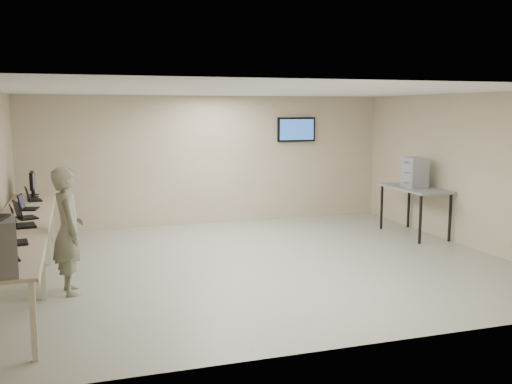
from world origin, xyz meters
name	(u,v)px	position (x,y,z in m)	size (l,w,h in m)	color
room	(261,177)	(0.03, 0.06, 1.41)	(8.01, 7.01, 2.81)	#A3A491
workbench	(23,227)	(-3.59, 0.00, 0.83)	(0.76, 6.00, 0.90)	beige
laptop_0	(1,254)	(-3.63, -2.18, 0.97)	(0.33, 0.37, 0.25)	black
laptop_1	(12,238)	(-3.60, -1.41, 0.97)	(0.31, 0.36, 0.26)	black
laptop_2	(20,221)	(-3.60, -0.34, 0.98)	(0.38, 0.43, 0.30)	black
laptop_3	(23,214)	(-3.60, 0.28, 0.97)	(0.39, 0.41, 0.27)	black
laptop_4	(26,206)	(-3.62, 1.07, 0.97)	(0.32, 0.36, 0.26)	black
laptop_5	(31,197)	(-3.59, 2.00, 0.97)	(0.31, 0.35, 0.25)	black
monitor_near	(32,182)	(-3.60, 2.41, 1.19)	(0.21, 0.48, 0.48)	black
monitor_far	(33,182)	(-3.60, 2.75, 1.15)	(0.18, 0.41, 0.41)	black
soldier	(68,231)	(-2.96, -0.68, 0.87)	(0.64, 0.42, 1.74)	#5F6656
side_table	(415,191)	(3.60, 1.05, 0.90)	(0.75, 1.61, 0.97)	gray
storage_bins	(415,172)	(3.58, 1.05, 1.27)	(0.38, 0.42, 0.60)	#9EA5B2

